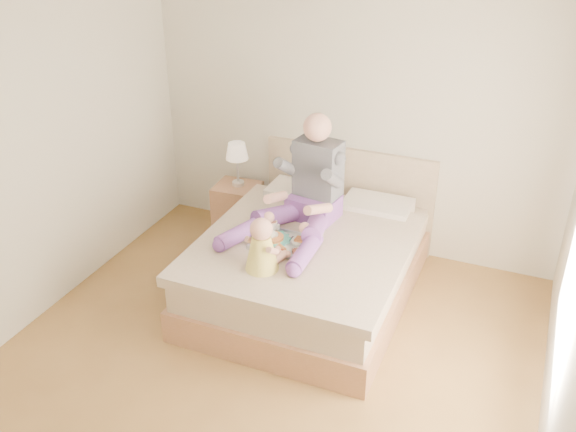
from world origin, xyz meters
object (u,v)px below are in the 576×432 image
at_px(adult, 306,194).
at_px(tray, 283,240).
at_px(nightstand, 238,209).
at_px(baby, 263,248).
at_px(bed, 312,261).

relative_size(adult, tray, 2.52).
distance_m(nightstand, baby, 1.76).
distance_m(nightstand, tray, 1.42).
bearing_deg(adult, bed, -36.42).
xyz_separation_m(tray, baby, (-0.00, -0.40, 0.15)).
bearing_deg(tray, bed, 62.43).
height_order(adult, tray, adult).
height_order(nightstand, tray, tray).
xyz_separation_m(adult, baby, (-0.04, -0.80, -0.11)).
bearing_deg(adult, nightstand, 157.44).
bearing_deg(baby, nightstand, 143.84).
bearing_deg(baby, bed, 97.35).
bearing_deg(nightstand, bed, -36.44).
relative_size(bed, tray, 4.44).
distance_m(adult, baby, 0.81).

